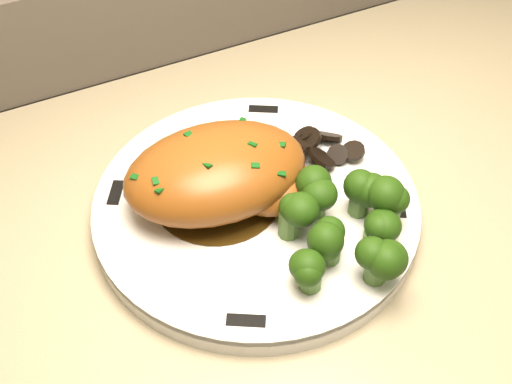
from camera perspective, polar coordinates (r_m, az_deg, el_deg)
name	(u,v)px	position (r m, az deg, el deg)	size (l,w,h in m)	color
counter	(407,369)	(0.98, 13.24, -15.06)	(1.85, 0.63, 0.92)	brown
plate	(256,207)	(0.59, 0.00, -1.34)	(0.29, 0.29, 0.02)	silver
rim_accent_0	(263,109)	(0.67, 0.66, 7.34)	(0.03, 0.01, 0.00)	black
rim_accent_1	(116,193)	(0.60, -12.35, -0.08)	(0.03, 0.01, 0.00)	black
rim_accent_2	(246,321)	(0.50, -0.90, -11.38)	(0.03, 0.01, 0.00)	black
rim_accent_3	(399,205)	(0.59, 12.57, -1.16)	(0.03, 0.01, 0.00)	black
gravy_pool	(217,197)	(0.58, -3.45, -0.42)	(0.12, 0.12, 0.00)	#322109
chicken_breast	(223,174)	(0.56, -2.94, 1.63)	(0.17, 0.13, 0.06)	brown
mushroom_pile	(292,156)	(0.61, 3.18, 3.18)	(0.11, 0.08, 0.03)	black
broccoli_florets	(344,225)	(0.53, 7.87, -2.90)	(0.12, 0.11, 0.04)	#4A712F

